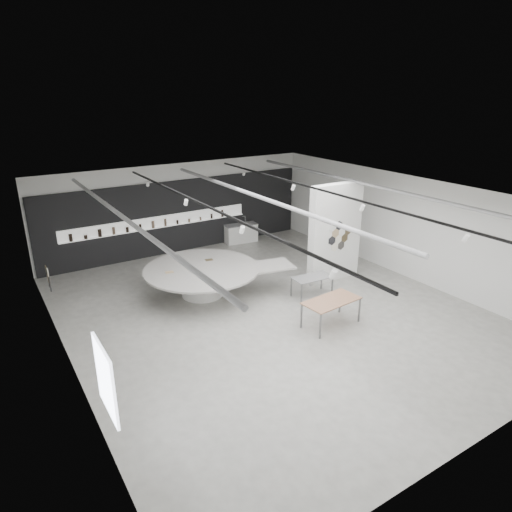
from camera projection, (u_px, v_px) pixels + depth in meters
room at (268, 251)px, 13.84m from camera, size 12.02×14.02×3.82m
back_wall_display at (178, 217)px, 19.52m from camera, size 11.80×0.27×3.10m
partition_column at (335, 233)px, 16.52m from camera, size 2.20×0.38×3.60m
display_island at (204, 277)px, 15.59m from camera, size 5.32×4.66×1.01m
sample_table_wood at (331, 302)px, 13.55m from camera, size 1.83×1.03×0.82m
sample_table_stone at (312, 278)px, 15.52m from camera, size 1.40×0.75×0.70m
kitchen_counter at (241, 233)px, 21.03m from camera, size 1.56×0.74×1.19m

